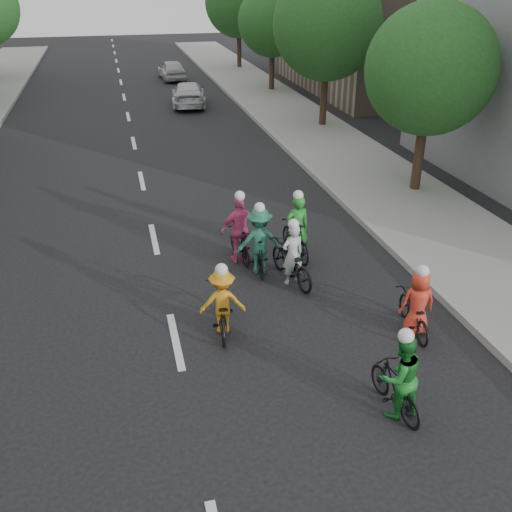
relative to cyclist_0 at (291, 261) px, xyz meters
name	(u,v)px	position (x,y,z in m)	size (l,w,h in m)	color
ground	(176,341)	(-2.99, -1.79, -0.56)	(120.00, 120.00, 0.00)	black
sidewalk_right	(353,162)	(5.01, 8.21, -0.48)	(4.00, 80.00, 0.15)	gray
curb_right	(304,165)	(3.06, 8.21, -0.47)	(0.18, 80.00, 0.18)	#999993
bldg_se	(391,19)	(13.01, 22.21, 3.44)	(10.00, 14.00, 8.00)	gray
tree_r_0	(430,70)	(5.81, 4.81, 3.41)	(4.00, 4.00, 5.97)	black
tree_r_1	(328,25)	(5.81, 13.81, 3.96)	(4.80, 4.80, 6.93)	black
tree_r_2	(272,21)	(5.81, 22.81, 3.41)	(4.00, 4.00, 5.97)	black
tree_r_3	(239,3)	(5.81, 31.81, 3.96)	(4.80, 4.80, 6.93)	black
cyclist_0	(291,261)	(0.00, 0.00, 0.00)	(1.02, 1.98, 1.66)	black
cyclist_1	(415,309)	(1.82, -2.64, -0.01)	(0.76, 1.66, 1.58)	black
cyclist_2	(259,245)	(-0.61, 0.68, 0.16)	(1.14, 1.59, 1.84)	black
cyclist_3	(222,306)	(-1.99, -1.65, 0.02)	(1.00, 1.86, 1.59)	black
cyclist_4	(240,235)	(-0.93, 1.38, 0.15)	(1.07, 1.51, 1.90)	black
cyclist_5	(296,235)	(0.49, 1.18, 0.09)	(0.66, 1.74, 1.87)	black
cyclist_6	(398,381)	(0.37, -4.74, 0.09)	(0.82, 1.51, 1.71)	black
follow_car_lead	(188,94)	(0.37, 20.06, 0.07)	(1.74, 4.29, 1.25)	silver
follow_car_trail	(172,70)	(0.42, 28.36, 0.09)	(1.52, 3.78, 1.29)	beige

